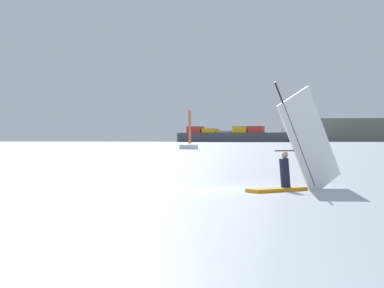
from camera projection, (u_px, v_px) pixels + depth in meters
The scene contains 4 objects.
ground_plane at pixel (242, 191), 21.56m from camera, with size 4000.00×4000.00×0.00m, color #9EA8B2.
windsurfer at pixel (295, 161), 21.72m from camera, with size 2.77×3.56×3.93m.
cargo_ship at pixel (242, 135), 762.42m from camera, with size 152.33×44.69×35.93m.
small_sailboat at pixel (189, 145), 128.53m from camera, with size 3.46×9.01×9.01m.
Camera 1 is at (5.44, -20.92, 1.70)m, focal length 59.41 mm.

